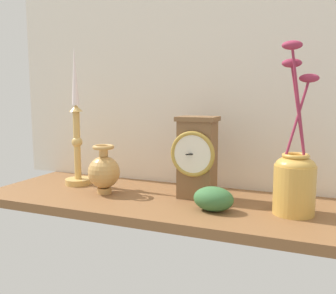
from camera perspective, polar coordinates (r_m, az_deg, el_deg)
name	(u,v)px	position (r cm, az deg, el deg)	size (l,w,h in cm)	color
ground_plane	(162,202)	(101.46, -0.94, -8.48)	(100.00, 36.00, 2.40)	brown
back_wall	(186,79)	(114.71, 2.76, 10.42)	(120.00, 2.00, 65.00)	silver
mantel_clock	(197,157)	(99.15, 4.47, -1.48)	(11.98, 10.35, 22.00)	brown
candlestick_tall_left	(77,137)	(116.94, -13.88, 1.52)	(8.05, 8.05, 42.37)	tan
brass_vase_bulbous	(104,171)	(105.78, -9.85, -3.67)	(9.04, 9.04, 13.78)	tan
brass_vase_jar	(295,176)	(90.38, 18.94, -4.28)	(9.52, 9.52, 39.29)	gold
ivy_sprig	(213,199)	(89.84, 7.02, -7.94)	(9.78, 6.85, 5.94)	#396C39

